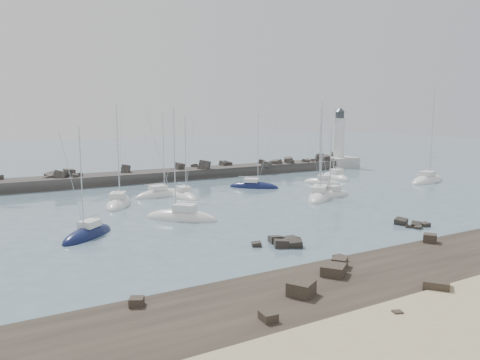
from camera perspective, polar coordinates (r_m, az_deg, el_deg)
name	(u,v)px	position (r m, az deg, el deg)	size (l,w,h in m)	color
ground	(256,221)	(54.49, 2.02, -5.06)	(400.00, 400.00, 0.00)	slate
rock_shelf	(412,278)	(38.53, 20.18, -11.14)	(140.00, 12.00, 1.71)	black
rock_cluster_near	(284,243)	(45.03, 5.42, -7.67)	(4.71, 3.94, 1.23)	black
rock_cluster_far	(412,225)	(55.65, 20.21, -5.22)	(3.13, 3.73, 1.42)	black
breakwater	(108,182)	(86.34, -15.81, -0.28)	(115.00, 7.23, 5.04)	#2C2927
lighthouse	(339,154)	(112.41, 11.95, 3.15)	(7.00, 7.00, 14.60)	#A9A9A4
sailboat_2	(88,235)	(50.22, -18.05, -6.43)	(7.14, 6.82, 12.08)	#0E153C
sailboat_3	(119,204)	(66.21, -14.57, -2.83)	(6.87, 9.71, 14.91)	silver
sailboat_4	(161,195)	(72.02, -9.66, -1.83)	(8.84, 4.04, 13.50)	silver
sailboat_5	(181,218)	(55.80, -7.15, -4.64)	(8.23, 8.32, 14.25)	silver
sailboat_6	(185,197)	(69.87, -6.78, -2.07)	(2.75, 8.21, 13.00)	silver
sailboat_7	(319,197)	(69.99, 9.65, -2.10)	(9.11, 8.60, 15.17)	silver
sailboat_8	(254,187)	(79.12, 1.70, -0.84)	(7.78, 7.82, 13.27)	#0E153C
sailboat_9	(332,196)	(71.94, 11.17, -1.87)	(7.18, 2.87, 11.31)	silver
sailboat_10	(322,183)	(84.73, 9.97, -0.36)	(4.87, 7.65, 11.71)	silver
sailboat_12	(335,178)	(91.97, 11.55, 0.27)	(4.36, 9.02, 13.88)	silver
sailboat_13	(320,196)	(70.83, 9.74, -1.99)	(8.28, 8.70, 14.54)	silver
sailboat_14	(428,181)	(92.83, 21.90, -0.08)	(11.87, 6.61, 17.76)	silver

